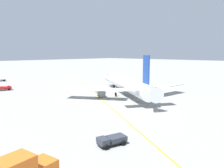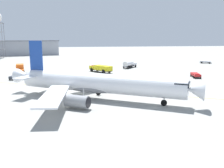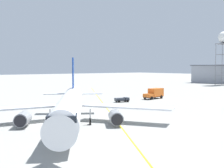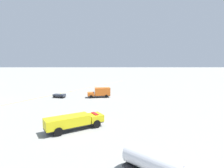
# 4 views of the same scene
# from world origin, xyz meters

# --- Properties ---
(ground_plane) EXTENTS (600.00, 600.00, 0.00)m
(ground_plane) POSITION_xyz_m (0.00, 0.00, 0.00)
(ground_plane) COLOR gray
(airliner_main) EXTENTS (35.41, 30.38, 11.46)m
(airliner_main) POSITION_xyz_m (-4.83, -2.70, 3.11)
(airliner_main) COLOR white
(airliner_main) RESTS_ON ground_plane
(baggage_truck_truck) EXTENTS (2.81, 4.12, 1.22)m
(baggage_truck_truck) POSITION_xyz_m (15.88, -30.57, 0.71)
(baggage_truck_truck) COLOR #232326
(baggage_truck_truck) RESTS_ON ground_plane
(ops_pickup_truck) EXTENTS (3.42, 5.90, 1.41)m
(ops_pickup_truck) POSITION_xyz_m (-38.36, -24.01, 0.81)
(ops_pickup_truck) COLOR #232326
(ops_pickup_truck) RESTS_ON ground_plane
(taxiway_centreline) EXTENTS (155.68, 92.06, 0.01)m
(taxiway_centreline) POSITION_xyz_m (-11.27, -8.31, 0.00)
(taxiway_centreline) COLOR yellow
(taxiway_centreline) RESTS_ON ground_plane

